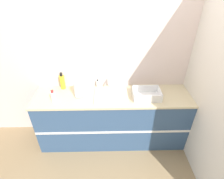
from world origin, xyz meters
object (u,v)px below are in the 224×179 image
object	(u,v)px
sink	(111,94)
dish_rack	(146,95)
paper_towel_roll	(78,89)
soap_dispenser	(98,84)
bottle_yellow	(62,82)
bottle_white_spray	(53,97)

from	to	relation	value
sink	dish_rack	size ratio (longest dim) A/B	1.19
sink	paper_towel_roll	size ratio (longest dim) A/B	1.98
sink	soap_dispenser	world-z (taller)	sink
dish_rack	bottle_yellow	world-z (taller)	bottle_yellow
sink	bottle_white_spray	distance (m)	0.79
bottle_yellow	bottle_white_spray	size ratio (longest dim) A/B	1.42
paper_towel_roll	bottle_white_spray	bearing A→B (deg)	-159.47
bottle_white_spray	soap_dispenser	xyz separation A→B (m)	(0.58, 0.36, -0.02)
bottle_yellow	sink	bearing A→B (deg)	-15.79
paper_towel_roll	bottle_white_spray	size ratio (longest dim) A/B	1.26
sink	dish_rack	xyz separation A→B (m)	(0.50, -0.05, 0.02)
dish_rack	bottle_yellow	bearing A→B (deg)	168.06
paper_towel_roll	dish_rack	xyz separation A→B (m)	(0.96, -0.04, -0.08)
dish_rack	soap_dispenser	size ratio (longest dim) A/B	2.98
bottle_yellow	soap_dispenser	world-z (taller)	bottle_yellow
dish_rack	soap_dispenser	bearing A→B (deg)	157.92
dish_rack	soap_dispenser	world-z (taller)	soap_dispenser
sink	soap_dispenser	bearing A→B (deg)	130.52
sink	soap_dispenser	distance (m)	0.30
sink	bottle_white_spray	xyz separation A→B (m)	(-0.78, -0.13, 0.07)
dish_rack	bottle_white_spray	world-z (taller)	bottle_white_spray
paper_towel_roll	soap_dispenser	size ratio (longest dim) A/B	1.80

